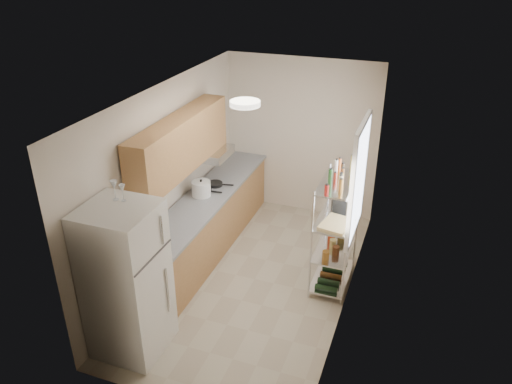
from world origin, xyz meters
TOP-DOWN VIEW (x-y plane):
  - room at (0.00, 0.00)m, footprint 2.52×4.42m
  - counter_run at (-0.92, 0.44)m, footprint 0.63×3.51m
  - upper_cabinets at (-1.05, 0.10)m, footprint 0.33×2.20m
  - range_hood at (-1.00, 0.90)m, footprint 0.50×0.60m
  - window at (1.23, 0.35)m, footprint 0.06×1.00m
  - bakers_rack at (1.00, 0.30)m, footprint 0.45×0.90m
  - ceiling_dome at (0.00, -0.30)m, footprint 0.34×0.34m
  - refrigerator at (-0.87, -1.63)m, footprint 0.73×0.73m
  - wine_glass_a at (-0.98, -1.48)m, footprint 0.08×0.08m
  - wine_glass_b at (-0.89, -1.47)m, footprint 0.06×0.06m
  - rice_cooker at (-0.98, 0.46)m, footprint 0.27×0.27m
  - frying_pan_large at (-1.02, 0.58)m, footprint 0.28×0.28m
  - frying_pan_small at (-0.93, 0.83)m, footprint 0.27×0.27m
  - cutting_board at (1.04, 0.11)m, footprint 0.42×0.49m
  - espresso_machine at (0.98, 0.52)m, footprint 0.24×0.30m
  - storage_bag at (0.93, 0.45)m, footprint 0.11×0.15m

SIDE VIEW (x-z plane):
  - counter_run at x=-0.92m, z-range 0.00..0.90m
  - storage_bag at x=0.93m, z-range 0.56..0.71m
  - refrigerator at x=-0.87m, z-range 0.00..1.78m
  - frying_pan_large at x=-1.02m, z-range 0.90..0.95m
  - frying_pan_small at x=-0.93m, z-range 0.90..0.95m
  - rice_cooker at x=-0.98m, z-range 0.90..1.12m
  - cutting_board at x=1.04m, z-range 1.01..1.04m
  - bakers_rack at x=1.00m, z-range 0.24..1.97m
  - espresso_machine at x=0.98m, z-range 1.01..1.32m
  - room at x=0.00m, z-range -0.01..2.61m
  - range_hood at x=-1.00m, z-range 1.33..1.45m
  - window at x=1.23m, z-range 0.82..2.28m
  - upper_cabinets at x=-1.05m, z-range 1.45..2.17m
  - wine_glass_b at x=-0.89m, z-range 1.78..1.96m
  - wine_glass_a at x=-0.98m, z-range 1.78..2.00m
  - ceiling_dome at x=0.00m, z-range 2.54..2.60m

